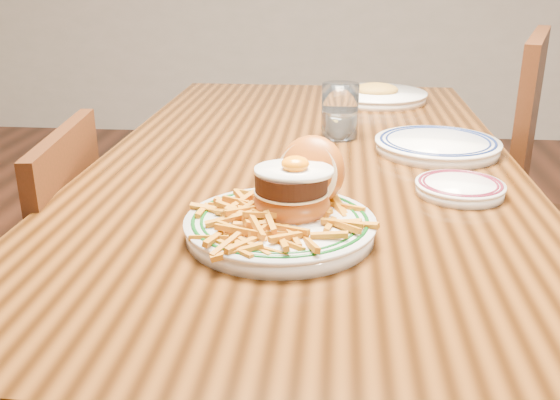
# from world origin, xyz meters

# --- Properties ---
(table) EXTENTS (0.85, 1.60, 0.75)m
(table) POSITION_xyz_m (0.00, 0.00, 0.66)
(table) COLOR black
(table) RESTS_ON floor
(chair_left) EXTENTS (0.43, 0.43, 0.83)m
(chair_left) POSITION_xyz_m (-0.56, -0.18, 0.45)
(chair_left) COLOR #421B0D
(chair_left) RESTS_ON floor
(main_plate) EXTENTS (0.28, 0.30, 0.14)m
(main_plate) POSITION_xyz_m (-0.01, -0.40, 0.79)
(main_plate) COLOR white
(main_plate) RESTS_ON table
(side_plate) EXTENTS (0.15, 0.16, 0.02)m
(side_plate) POSITION_xyz_m (0.28, -0.21, 0.76)
(side_plate) COLOR white
(side_plate) RESTS_ON table
(rear_plate) EXTENTS (0.26, 0.26, 0.03)m
(rear_plate) POSITION_xyz_m (0.27, 0.05, 0.77)
(rear_plate) COLOR white
(rear_plate) RESTS_ON table
(water_glass) EXTENTS (0.08, 0.08, 0.12)m
(water_glass) POSITION_xyz_m (0.07, 0.15, 0.80)
(water_glass) COLOR white
(water_glass) RESTS_ON table
(far_plate) EXTENTS (0.29, 0.29, 0.05)m
(far_plate) POSITION_xyz_m (0.17, 0.57, 0.77)
(far_plate) COLOR white
(far_plate) RESTS_ON table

